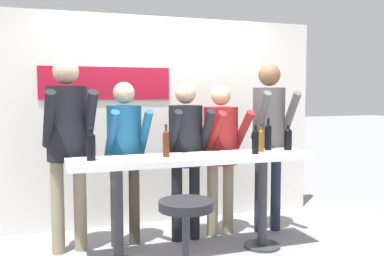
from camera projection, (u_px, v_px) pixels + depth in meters
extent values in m
plane|color=gray|center=(194.00, 256.00, 4.04)|extent=(40.00, 40.00, 0.00)
cube|color=silver|center=(161.00, 120.00, 5.08)|extent=(3.90, 0.10, 2.42)
cube|color=#B2142D|center=(106.00, 83.00, 4.78)|extent=(1.45, 0.02, 0.36)
cube|color=white|center=(195.00, 159.00, 3.96)|extent=(2.30, 0.49, 0.06)
cylinder|color=#333338|center=(118.00, 214.00, 3.77)|extent=(0.09, 0.09, 0.89)
cylinder|color=#333338|center=(263.00, 200.00, 4.23)|extent=(0.09, 0.09, 0.89)
cylinder|color=#333338|center=(262.00, 246.00, 4.26)|extent=(0.36, 0.36, 0.02)
cylinder|color=#333338|center=(186.00, 247.00, 3.29)|extent=(0.06, 0.06, 0.65)
cylinder|color=black|center=(186.00, 205.00, 3.26)|extent=(0.42, 0.42, 0.07)
cylinder|color=gray|center=(58.00, 207.00, 4.07)|extent=(0.12, 0.12, 0.89)
cylinder|color=gray|center=(80.00, 205.00, 4.16)|extent=(0.12, 0.12, 0.89)
cylinder|color=black|center=(67.00, 123.00, 4.04)|extent=(0.42, 0.42, 0.71)
sphere|color=#D6AD89|center=(66.00, 71.00, 4.00)|extent=(0.24, 0.24, 0.24)
cylinder|color=black|center=(49.00, 120.00, 3.81)|extent=(0.14, 0.43, 0.54)
cylinder|color=black|center=(90.00, 119.00, 3.96)|extent=(0.14, 0.43, 0.54)
cylinder|color=#473D33|center=(116.00, 207.00, 4.26)|extent=(0.11, 0.11, 0.79)
cylinder|color=#473D33|center=(134.00, 205.00, 4.33)|extent=(0.11, 0.11, 0.79)
cylinder|color=#19517A|center=(124.00, 137.00, 4.24)|extent=(0.37, 0.37, 0.62)
sphere|color=#D6AD89|center=(124.00, 93.00, 4.20)|extent=(0.21, 0.21, 0.21)
cylinder|color=#19517A|center=(112.00, 134.00, 4.03)|extent=(0.11, 0.38, 0.48)
cylinder|color=#19517A|center=(145.00, 133.00, 4.16)|extent=(0.11, 0.38, 0.48)
cylinder|color=black|center=(177.00, 203.00, 4.42)|extent=(0.11, 0.11, 0.78)
cylinder|color=black|center=(194.00, 202.00, 4.48)|extent=(0.11, 0.11, 0.78)
cylinder|color=black|center=(186.00, 136.00, 4.39)|extent=(0.35, 0.35, 0.62)
sphere|color=#D6AD89|center=(186.00, 93.00, 4.35)|extent=(0.21, 0.21, 0.21)
cylinder|color=black|center=(174.00, 133.00, 4.19)|extent=(0.08, 0.37, 0.48)
cylinder|color=black|center=(206.00, 132.00, 4.30)|extent=(0.08, 0.37, 0.48)
cylinder|color=gray|center=(212.00, 200.00, 4.59)|extent=(0.12, 0.12, 0.77)
cylinder|color=gray|center=(228.00, 198.00, 4.68)|extent=(0.12, 0.12, 0.77)
cylinder|color=maroon|center=(221.00, 135.00, 4.58)|extent=(0.43, 0.43, 0.61)
sphere|color=#D6AD89|center=(221.00, 96.00, 4.54)|extent=(0.21, 0.21, 0.21)
cylinder|color=maroon|center=(214.00, 133.00, 4.36)|extent=(0.16, 0.38, 0.48)
cylinder|color=maroon|center=(242.00, 132.00, 4.53)|extent=(0.16, 0.38, 0.48)
cylinder|color=#23283D|center=(260.00, 192.00, 4.72)|extent=(0.11, 0.11, 0.89)
cylinder|color=#23283D|center=(276.00, 191.00, 4.76)|extent=(0.11, 0.11, 0.89)
cylinder|color=#514C4C|center=(269.00, 120.00, 4.67)|extent=(0.38, 0.38, 0.70)
sphere|color=brown|center=(269.00, 75.00, 4.63)|extent=(0.24, 0.24, 0.24)
cylinder|color=#514C4C|center=(261.00, 116.00, 4.46)|extent=(0.12, 0.42, 0.54)
cylinder|color=#514C4C|center=(290.00, 116.00, 4.54)|extent=(0.12, 0.42, 0.54)
cylinder|color=#4C1E0F|center=(166.00, 146.00, 3.86)|extent=(0.06, 0.06, 0.21)
sphere|color=#4C1E0F|center=(166.00, 134.00, 3.85)|extent=(0.06, 0.06, 0.06)
cylinder|color=#4C1E0F|center=(166.00, 130.00, 3.85)|extent=(0.02, 0.02, 0.07)
cylinder|color=black|center=(166.00, 125.00, 3.84)|extent=(0.03, 0.03, 0.02)
cylinder|color=black|center=(288.00, 141.00, 4.33)|extent=(0.08, 0.08, 0.18)
sphere|color=black|center=(288.00, 132.00, 4.32)|extent=(0.08, 0.08, 0.08)
cylinder|color=black|center=(288.00, 129.00, 4.32)|extent=(0.03, 0.03, 0.06)
cylinder|color=black|center=(288.00, 126.00, 4.32)|extent=(0.03, 0.03, 0.01)
cylinder|color=black|center=(268.00, 139.00, 4.32)|extent=(0.07, 0.07, 0.23)
sphere|color=black|center=(268.00, 128.00, 4.31)|extent=(0.07, 0.07, 0.07)
cylinder|color=black|center=(268.00, 124.00, 4.31)|extent=(0.02, 0.02, 0.08)
cylinder|color=black|center=(268.00, 119.00, 4.30)|extent=(0.03, 0.03, 0.02)
cylinder|color=black|center=(255.00, 144.00, 4.05)|extent=(0.07, 0.07, 0.20)
sphere|color=black|center=(255.00, 133.00, 4.04)|extent=(0.07, 0.07, 0.07)
cylinder|color=black|center=(256.00, 130.00, 4.04)|extent=(0.02, 0.02, 0.07)
cylinder|color=black|center=(256.00, 125.00, 4.03)|extent=(0.03, 0.03, 0.01)
cylinder|color=black|center=(91.00, 149.00, 3.66)|extent=(0.08, 0.08, 0.20)
sphere|color=black|center=(91.00, 137.00, 3.65)|extent=(0.08, 0.08, 0.08)
cylinder|color=black|center=(91.00, 133.00, 3.65)|extent=(0.03, 0.03, 0.07)
cylinder|color=black|center=(91.00, 128.00, 3.64)|extent=(0.03, 0.03, 0.01)
cylinder|color=brown|center=(261.00, 142.00, 4.22)|extent=(0.06, 0.06, 0.19)
sphere|color=brown|center=(261.00, 133.00, 4.21)|extent=(0.06, 0.06, 0.06)
cylinder|color=brown|center=(261.00, 129.00, 4.21)|extent=(0.02, 0.02, 0.07)
cylinder|color=black|center=(261.00, 125.00, 4.20)|extent=(0.03, 0.03, 0.01)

